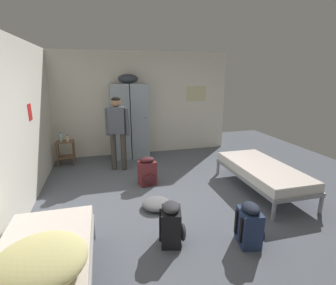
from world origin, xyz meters
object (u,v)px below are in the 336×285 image
object	(u,v)px
person_traveler	(117,127)
water_bottle	(61,137)
bedding_heap	(40,261)
backpack_black	(172,224)
backpack_maroon	(147,172)
shelf_unit	(66,150)
lotion_bottle	(67,138)
bed_left_front	(39,273)
backpack_navy	(250,225)
bed_right	(262,171)
clothes_pile_grey	(156,204)
locker_bank	(130,120)

from	to	relation	value
person_traveler	water_bottle	world-z (taller)	person_traveler
bedding_heap	water_bottle	world-z (taller)	water_bottle
backpack_black	person_traveler	bearing A→B (deg)	99.53
water_bottle	backpack_maroon	size ratio (longest dim) A/B	0.40
shelf_unit	lotion_bottle	size ratio (longest dim) A/B	3.42
lotion_bottle	bed_left_front	bearing A→B (deg)	-87.38
bedding_heap	backpack_navy	bearing A→B (deg)	12.14
backpack_navy	backpack_maroon	bearing A→B (deg)	114.07
bed_right	lotion_bottle	world-z (taller)	lotion_bottle
backpack_navy	clothes_pile_grey	xyz separation A→B (m)	(-0.95, 1.16, -0.19)
bedding_heap	clothes_pile_grey	size ratio (longest dim) A/B	1.60
locker_bank	bed_left_front	distance (m)	4.40
shelf_unit	clothes_pile_grey	xyz separation A→B (m)	(1.63, -2.48, -0.28)
person_traveler	water_bottle	size ratio (longest dim) A/B	7.31
shelf_unit	person_traveler	distance (m)	1.48
clothes_pile_grey	backpack_black	bearing A→B (deg)	-89.24
clothes_pile_grey	bed_right	bearing A→B (deg)	3.61
shelf_unit	backpack_navy	distance (m)	4.46
shelf_unit	backpack_navy	size ratio (longest dim) A/B	1.04
locker_bank	bedding_heap	distance (m)	4.51
bed_right	bedding_heap	world-z (taller)	bedding_heap
locker_bank	bedding_heap	size ratio (longest dim) A/B	2.75
lotion_bottle	clothes_pile_grey	world-z (taller)	lotion_bottle
water_bottle	backpack_black	bearing A→B (deg)	-63.13
bedding_heap	backpack_maroon	distance (m)	2.89
bed_right	clothes_pile_grey	size ratio (longest dim) A/B	4.05
person_traveler	clothes_pile_grey	world-z (taller)	person_traveler
bed_right	person_traveler	bearing A→B (deg)	144.72
backpack_black	clothes_pile_grey	bearing A→B (deg)	90.76
bedding_heap	person_traveler	bearing A→B (deg)	76.21
backpack_navy	water_bottle	bearing A→B (deg)	125.95
locker_bank	bed_right	distance (m)	3.35
shelf_unit	lotion_bottle	bearing A→B (deg)	-29.74
water_bottle	backpack_navy	distance (m)	4.54
bed_right	water_bottle	size ratio (longest dim) A/B	8.62
bed_right	backpack_black	distance (m)	2.23
locker_bank	bed_left_front	size ratio (longest dim) A/B	1.09
bed_left_front	backpack_black	bearing A→B (deg)	23.19
lotion_bottle	bedding_heap	bearing A→B (deg)	-86.46
lotion_bottle	backpack_black	size ratio (longest dim) A/B	0.30
backpack_maroon	bed_right	bearing A→B (deg)	-21.68
backpack_maroon	backpack_black	bearing A→B (deg)	-90.38
person_traveler	backpack_navy	world-z (taller)	person_traveler
bedding_heap	person_traveler	xyz separation A→B (m)	(0.86, 3.49, 0.36)
shelf_unit	bedding_heap	bearing A→B (deg)	-85.52
water_bottle	shelf_unit	bearing A→B (deg)	-14.04
person_traveler	backpack_navy	distance (m)	3.39
bed_right	backpack_navy	bearing A→B (deg)	-129.19
bedding_heap	bed_left_front	bearing A→B (deg)	115.34
water_bottle	bed_right	bearing A→B (deg)	-32.73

